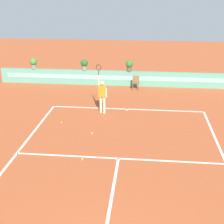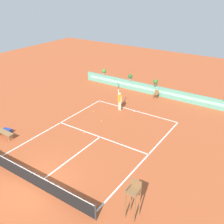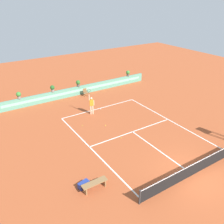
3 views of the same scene
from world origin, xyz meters
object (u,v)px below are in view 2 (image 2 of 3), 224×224
at_px(potted_plant_centre, 156,82).
at_px(potted_plant_left, 130,77).
at_px(gear_bag, 7,131).
at_px(tennis_ball_mid_court, 101,121).
at_px(potted_plant_far_left, 104,72).
at_px(tennis_ball_near_baseline, 84,133).
at_px(tennis_ball_by_sideline, 93,111).
at_px(umpire_chair, 134,195).
at_px(bench_courtside, 5,133).
at_px(ball_kid_chair, 156,94).
at_px(tennis_player, 120,100).

bearing_deg(potted_plant_centre, potted_plant_left, 180.00).
height_order(gear_bag, tennis_ball_mid_court, gear_bag).
bearing_deg(potted_plant_centre, tennis_ball_mid_court, -98.93).
height_order(potted_plant_far_left, potted_plant_centre, same).
relative_size(tennis_ball_mid_court, potted_plant_left, 0.09).
distance_m(tennis_ball_near_baseline, tennis_ball_mid_court, 2.38).
distance_m(tennis_ball_by_sideline, potted_plant_far_left, 7.79).
bearing_deg(tennis_ball_near_baseline, umpire_chair, -34.22).
relative_size(umpire_chair, bench_courtside, 1.34).
height_order(umpire_chair, bench_courtside, umpire_chair).
xyz_separation_m(gear_bag, potted_plant_centre, (6.24, 13.54, 1.23)).
xyz_separation_m(ball_kid_chair, tennis_ball_by_sideline, (-3.41, -6.04, -0.44)).
bearing_deg(potted_plant_far_left, bench_courtside, -86.94).
distance_m(ball_kid_chair, tennis_ball_near_baseline, 9.69).
relative_size(gear_bag, tennis_player, 0.27).
relative_size(tennis_player, potted_plant_left, 3.57).
bearing_deg(ball_kid_chair, bench_courtside, -115.15).
distance_m(bench_courtside, potted_plant_centre, 15.22).
xyz_separation_m(tennis_ball_near_baseline, potted_plant_left, (-1.79, 10.26, 1.38)).
distance_m(ball_kid_chair, gear_bag, 14.46).
height_order(tennis_ball_mid_court, tennis_ball_by_sideline, same).
height_order(bench_courtside, potted_plant_left, potted_plant_left).
bearing_deg(umpire_chair, potted_plant_left, 120.61).
distance_m(tennis_ball_by_sideline, potted_plant_centre, 7.51).
xyz_separation_m(gear_bag, potted_plant_far_left, (-0.28, 13.54, 1.23)).
relative_size(bench_courtside, gear_bag, 2.29).
distance_m(bench_courtside, potted_plant_left, 14.35).
bearing_deg(tennis_player, potted_plant_centre, 77.80).
relative_size(bench_courtside, potted_plant_centre, 2.21).
bearing_deg(tennis_ball_near_baseline, gear_bag, -146.78).
bearing_deg(umpire_chair, tennis_ball_by_sideline, 136.71).
bearing_deg(tennis_ball_by_sideline, potted_plant_far_left, 117.91).
height_order(ball_kid_chair, gear_bag, ball_kid_chair).
bearing_deg(potted_plant_centre, gear_bag, -114.74).
xyz_separation_m(tennis_ball_mid_court, potted_plant_far_left, (-5.28, 7.87, 1.38)).
distance_m(ball_kid_chair, tennis_player, 4.75).
bearing_deg(bench_courtside, potted_plant_centre, 67.67).
bearing_deg(tennis_ball_near_baseline, ball_kid_chair, 79.83).
xyz_separation_m(umpire_chair, tennis_player, (-7.05, 9.96, -0.29)).
bearing_deg(potted_plant_left, potted_plant_centre, 0.00).
relative_size(tennis_ball_near_baseline, potted_plant_centre, 0.09).
xyz_separation_m(ball_kid_chair, potted_plant_left, (-3.50, 0.73, 0.93)).
relative_size(tennis_ball_by_sideline, potted_plant_centre, 0.09).
height_order(ball_kid_chair, tennis_player, tennis_player).
bearing_deg(potted_plant_left, umpire_chair, -59.39).
xyz_separation_m(tennis_player, tennis_ball_near_baseline, (-0.11, -5.09, -1.02)).
bearing_deg(gear_bag, tennis_ball_mid_court, 48.57).
height_order(gear_bag, tennis_ball_near_baseline, gear_bag).
height_order(tennis_ball_near_baseline, potted_plant_left, potted_plant_left).
xyz_separation_m(tennis_ball_near_baseline, potted_plant_centre, (1.23, 10.26, 1.38)).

